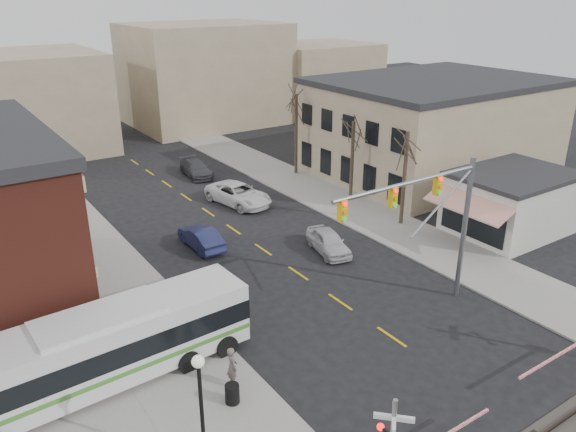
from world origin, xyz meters
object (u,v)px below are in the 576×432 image
object	(u,v)px
traffic_signal_mast	(434,210)
car_c	(238,194)
pedestrian_far	(134,352)
trash_bin	(232,394)
car_a	(328,242)
car_b	(201,238)
street_lamp	(200,390)
transit_bus	(103,348)
car_d	(196,168)
pedestrian_near	(232,367)

from	to	relation	value
traffic_signal_mast	car_c	size ratio (longest dim) A/B	1.56
traffic_signal_mast	pedestrian_far	size ratio (longest dim) A/B	4.91
trash_bin	car_c	xyz separation A→B (m)	(11.65, 20.06, 0.28)
car_a	car_b	world-z (taller)	car_a
street_lamp	traffic_signal_mast	bearing A→B (deg)	12.09
car_c	street_lamp	bearing A→B (deg)	-133.39
transit_bus	car_d	world-z (taller)	transit_bus
trash_bin	pedestrian_near	xyz separation A→B (m)	(0.55, 0.96, 0.51)
transit_bus	car_a	distance (m)	16.81
transit_bus	car_c	xyz separation A→B (m)	(15.50, 15.90, -1.05)
street_lamp	car_a	distance (m)	18.72
car_d	car_a	bearing A→B (deg)	-83.99
car_a	pedestrian_far	distance (m)	15.49
car_b	pedestrian_near	distance (m)	14.35
traffic_signal_mast	pedestrian_near	xyz separation A→B (m)	(-11.50, 0.18, -4.64)
traffic_signal_mast	car_d	bearing A→B (deg)	90.12
car_a	car_d	world-z (taller)	car_a
car_a	car_d	size ratio (longest dim) A/B	0.89
traffic_signal_mast	pedestrian_far	distance (m)	15.71
car_c	car_d	size ratio (longest dim) A/B	1.23
car_d	pedestrian_near	xyz separation A→B (m)	(-11.44, -27.56, 0.36)
street_lamp	pedestrian_near	xyz separation A→B (m)	(2.93, 3.27, -2.37)
car_a	car_b	size ratio (longest dim) A/B	0.98
traffic_signal_mast	pedestrian_far	xyz separation A→B (m)	(-14.59, 3.51, -4.64)
trash_bin	car_c	bearing A→B (deg)	59.87
transit_bus	car_d	size ratio (longest dim) A/B	2.73
car_a	pedestrian_far	xyz separation A→B (m)	(-14.70, -4.90, 0.33)
street_lamp	pedestrian_near	size ratio (longest dim) A/B	2.49
car_a	car_b	bearing A→B (deg)	154.39
street_lamp	car_a	size ratio (longest dim) A/B	1.09
traffic_signal_mast	trash_bin	distance (m)	13.13
transit_bus	pedestrian_far	world-z (taller)	transit_bus
street_lamp	car_c	distance (m)	26.54
trash_bin	car_d	distance (m)	30.93
pedestrian_near	transit_bus	bearing A→B (deg)	62.29
transit_bus	car_b	bearing A→B (deg)	47.18
street_lamp	car_b	size ratio (longest dim) A/B	1.07
transit_bus	pedestrian_near	bearing A→B (deg)	-36.09
car_c	pedestrian_far	size ratio (longest dim) A/B	3.15
car_a	car_c	distance (m)	10.90
car_c	car_b	bearing A→B (deg)	-147.97
pedestrian_near	pedestrian_far	bearing A→B (deg)	51.32
traffic_signal_mast	car_a	distance (m)	9.76
pedestrian_far	trash_bin	bearing A→B (deg)	-115.27
transit_bus	car_c	world-z (taller)	transit_bus
car_b	car_c	size ratio (longest dim) A/B	0.74
car_a	car_d	bearing A→B (deg)	103.40
car_a	transit_bus	bearing A→B (deg)	-149.67
trash_bin	car_a	bearing A→B (deg)	37.06
trash_bin	pedestrian_far	distance (m)	5.01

